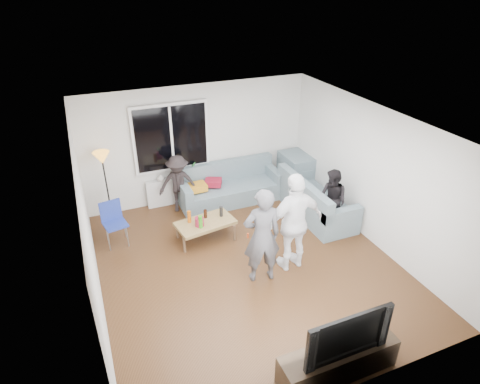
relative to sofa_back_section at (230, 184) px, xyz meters
name	(u,v)px	position (x,y,z in m)	size (l,w,h in m)	color
floor	(248,265)	(-0.56, -2.27, -0.45)	(5.00, 5.50, 0.04)	#56351C
ceiling	(249,124)	(-0.56, -2.27, 2.20)	(5.00, 5.50, 0.04)	white
wall_back	(198,143)	(-0.56, 0.50, 0.88)	(5.00, 0.04, 2.60)	silver
wall_front	(350,318)	(-0.56, -5.04, 0.88)	(5.00, 0.04, 2.60)	silver
wall_left	(87,235)	(-3.08, -2.27, 0.88)	(0.04, 5.50, 2.60)	silver
wall_right	(373,175)	(1.96, -2.27, 0.88)	(0.04, 5.50, 2.60)	silver
window_frame	(171,137)	(-1.16, 0.42, 1.12)	(1.62, 0.06, 1.47)	white
window_glass	(172,138)	(-1.16, 0.38, 1.12)	(1.50, 0.02, 1.35)	black
window_mullion	(172,138)	(-1.16, 0.37, 1.12)	(0.05, 0.03, 1.35)	white
radiator	(176,190)	(-1.16, 0.38, -0.11)	(1.30, 0.12, 0.62)	silver
potted_plant	(192,169)	(-0.76, 0.35, 0.36)	(0.18, 0.15, 0.33)	#2D7133
vase	(161,178)	(-1.47, 0.35, 0.28)	(0.16, 0.16, 0.17)	silver
sofa_back_section	(230,184)	(0.00, 0.00, 0.00)	(2.30, 0.85, 0.85)	slate
sofa_right_section	(317,197)	(1.46, -1.26, 0.00)	(0.85, 2.00, 0.85)	slate
sofa_corner	(300,171)	(1.80, 0.00, 0.00)	(0.85, 0.85, 0.85)	slate
cushion_yellow	(197,187)	(-0.77, -0.02, 0.09)	(0.38, 0.32, 0.14)	orange
cushion_red	(213,182)	(-0.38, 0.06, 0.09)	(0.36, 0.30, 0.13)	maroon
coffee_table	(206,230)	(-1.00, -1.24, -0.22)	(1.10, 0.60, 0.40)	#977B49
pitcher	(199,222)	(-1.14, -1.33, 0.06)	(0.17, 0.17, 0.17)	maroon
side_chair	(115,225)	(-2.61, -0.74, 0.01)	(0.40, 0.40, 0.86)	navy
floor_lamp	(107,189)	(-2.61, 0.11, 0.36)	(0.32, 0.32, 1.56)	orange
player_left	(262,236)	(-0.49, -2.69, 0.43)	(0.62, 0.41, 1.71)	#49494E
player_right	(295,223)	(0.16, -2.59, 0.48)	(1.06, 0.44, 1.80)	white
spectator_right	(332,200)	(1.46, -1.80, 0.21)	(0.62, 0.48, 1.27)	black
spectator_back	(178,184)	(-1.17, 0.03, 0.22)	(0.83, 0.48, 1.29)	black
tv_console	(338,361)	(-0.38, -4.77, -0.20)	(1.60, 0.40, 0.44)	#312518
television	(343,330)	(-0.38, -4.77, 0.35)	(1.17, 0.15, 0.67)	black
bottle_c	(205,214)	(-0.95, -1.10, 0.06)	(0.07, 0.07, 0.17)	black
bottle_b	(201,222)	(-1.14, -1.40, 0.10)	(0.08, 0.08, 0.25)	#32981B
bottle_e	(221,211)	(-0.64, -1.16, 0.08)	(0.07, 0.07, 0.21)	black
bottle_a	(189,217)	(-1.28, -1.14, 0.09)	(0.07, 0.07, 0.24)	#C4570B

